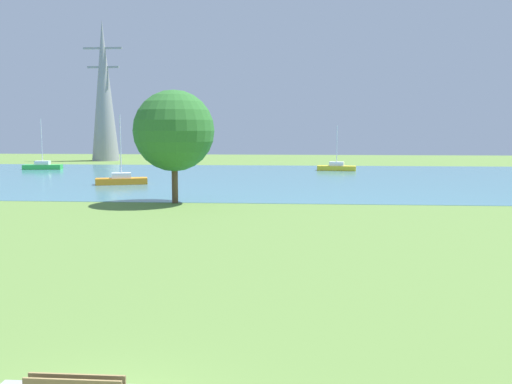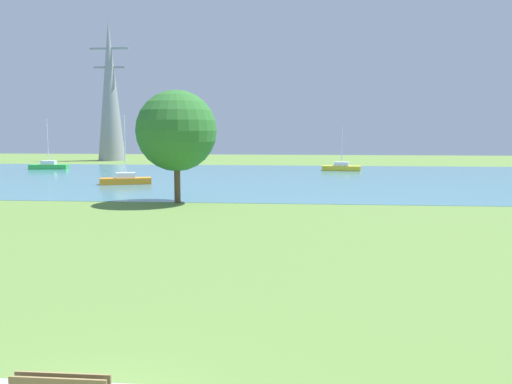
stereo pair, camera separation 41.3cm
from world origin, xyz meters
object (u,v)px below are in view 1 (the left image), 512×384
at_px(sailboat_green, 43,166).
at_px(sailboat_orange, 122,180).
at_px(sailboat_yellow, 337,167).
at_px(tree_east_far, 174,131).
at_px(electricity_pylon, 104,91).

xyz_separation_m(sailboat_green, sailboat_orange, (16.26, -17.99, 0.00)).
distance_m(sailboat_green, sailboat_orange, 24.25).
bearing_deg(sailboat_yellow, tree_east_far, -113.65).
bearing_deg(sailboat_orange, tree_east_far, -57.53).
height_order(sailboat_green, sailboat_orange, sailboat_orange).
xyz_separation_m(sailboat_yellow, sailboat_orange, (-21.69, -18.75, 0.01)).
relative_size(sailboat_orange, electricity_pylon, 0.29).
relative_size(sailboat_green, electricity_pylon, 0.29).
bearing_deg(sailboat_green, sailboat_orange, -47.88).
xyz_separation_m(sailboat_yellow, tree_east_far, (-13.71, -31.30, 4.72)).
bearing_deg(sailboat_green, sailboat_yellow, 1.16).
bearing_deg(tree_east_far, sailboat_yellow, 66.35).
relative_size(tree_east_far, electricity_pylon, 0.36).
xyz_separation_m(sailboat_yellow, electricity_pylon, (-36.47, 19.01, 10.91)).
relative_size(sailboat_orange, tree_east_far, 0.82).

